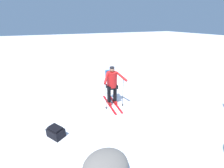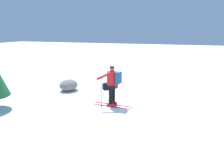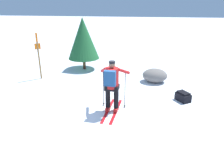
# 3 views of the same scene
# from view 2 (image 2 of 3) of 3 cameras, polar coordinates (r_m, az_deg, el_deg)

# --- Properties ---
(ground_plane) EXTENTS (80.00, 80.00, 0.00)m
(ground_plane) POSITION_cam_2_polar(r_m,az_deg,el_deg) (8.77, -0.41, -5.95)
(ground_plane) COLOR white
(skier) EXTENTS (0.95, 1.66, 1.61)m
(skier) POSITION_cam_2_polar(r_m,az_deg,el_deg) (8.61, 0.12, 0.27)
(skier) COLOR red
(skier) RESTS_ON ground_plane
(dropped_backpack) EXTENTS (0.54, 0.59, 0.33)m
(dropped_backpack) POSITION_cam_2_polar(r_m,az_deg,el_deg) (11.28, -1.19, -0.59)
(dropped_backpack) COLOR black
(dropped_backpack) RESTS_ON ground_plane
(rock_boulder) EXTENTS (1.02, 0.87, 0.56)m
(rock_boulder) POSITION_cam_2_polar(r_m,az_deg,el_deg) (11.21, -11.28, -0.28)
(rock_boulder) COLOR slate
(rock_boulder) RESTS_ON ground_plane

